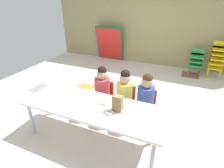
# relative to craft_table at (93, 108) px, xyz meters

# --- Properties ---
(ground_plane) EXTENTS (6.16, 5.54, 0.02)m
(ground_plane) POSITION_rel_craft_table_xyz_m (-0.10, 0.87, -0.54)
(ground_plane) COLOR silver
(back_wall) EXTENTS (6.16, 0.10, 2.60)m
(back_wall) POSITION_rel_craft_table_xyz_m (-0.10, 3.64, 0.77)
(back_wall) COLOR tan
(back_wall) RESTS_ON ground_plane
(craft_table) EXTENTS (1.99, 0.71, 0.58)m
(craft_table) POSITION_rel_craft_table_xyz_m (0.00, 0.00, 0.00)
(craft_table) COLOR white
(craft_table) RESTS_ON ground_plane
(seated_child_near_camera) EXTENTS (0.32, 0.31, 0.92)m
(seated_child_near_camera) POSITION_rel_craft_table_xyz_m (-0.15, 0.59, 0.02)
(seated_child_near_camera) COLOR red
(seated_child_near_camera) RESTS_ON ground_plane
(seated_child_middle_seat) EXTENTS (0.33, 0.33, 0.92)m
(seated_child_middle_seat) POSITION_rel_craft_table_xyz_m (0.25, 0.59, 0.02)
(seated_child_middle_seat) COLOR red
(seated_child_middle_seat) RESTS_ON ground_plane
(seated_child_far_right) EXTENTS (0.32, 0.31, 0.92)m
(seated_child_far_right) POSITION_rel_craft_table_xyz_m (0.60, 0.59, 0.02)
(seated_child_far_right) COLOR red
(seated_child_far_right) RESTS_ON ground_plane
(kid_chair_green_stack) EXTENTS (0.32, 0.30, 0.68)m
(kid_chair_green_stack) POSITION_rel_craft_table_xyz_m (1.33, 3.26, -0.13)
(kid_chair_green_stack) COLOR green
(kid_chair_green_stack) RESTS_ON ground_plane
(kid_chair_yellow_stack) EXTENTS (0.32, 0.30, 0.92)m
(kid_chair_yellow_stack) POSITION_rel_craft_table_xyz_m (1.79, 3.26, -0.01)
(kid_chair_yellow_stack) COLOR yellow
(kid_chair_yellow_stack) RESTS_ON ground_plane
(folded_activity_table) EXTENTS (0.90, 0.29, 1.09)m
(folded_activity_table) POSITION_rel_craft_table_xyz_m (-1.31, 3.44, 0.01)
(folded_activity_table) COLOR #19724C
(folded_activity_table) RESTS_ON ground_plane
(paper_bag_brown) EXTENTS (0.13, 0.09, 0.22)m
(paper_bag_brown) POSITION_rel_craft_table_xyz_m (0.35, 0.03, 0.16)
(paper_bag_brown) COLOR #9E754C
(paper_bag_brown) RESTS_ON craft_table
(paper_plate_near_edge) EXTENTS (0.18, 0.18, 0.01)m
(paper_plate_near_edge) POSITION_rel_craft_table_xyz_m (0.13, 0.10, 0.05)
(paper_plate_near_edge) COLOR white
(paper_plate_near_edge) RESTS_ON craft_table
(paper_plate_center_table) EXTENTS (0.18, 0.18, 0.01)m
(paper_plate_center_table) POSITION_rel_craft_table_xyz_m (-0.23, 0.13, 0.05)
(paper_plate_center_table) COLOR white
(paper_plate_center_table) RESTS_ON craft_table
(donut_powdered_on_plate) EXTENTS (0.12, 0.12, 0.03)m
(donut_powdered_on_plate) POSITION_rel_craft_table_xyz_m (0.13, 0.10, 0.07)
(donut_powdered_on_plate) COLOR white
(donut_powdered_on_plate) RESTS_ON craft_table
(donut_powdered_loose) EXTENTS (0.10, 0.10, 0.03)m
(donut_powdered_loose) POSITION_rel_craft_table_xyz_m (0.28, -0.08, 0.06)
(donut_powdered_loose) COLOR white
(donut_powdered_loose) RESTS_ON craft_table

